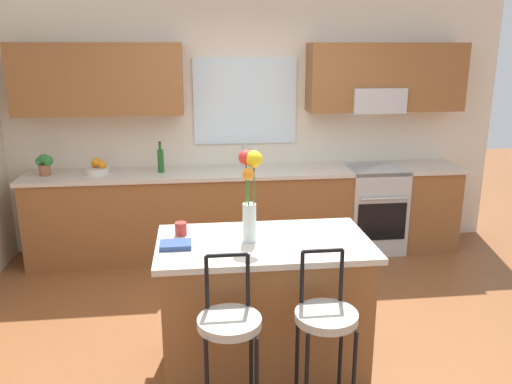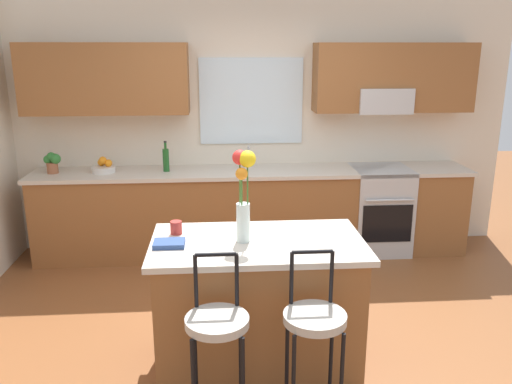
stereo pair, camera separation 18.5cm
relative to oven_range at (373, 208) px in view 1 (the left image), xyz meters
name	(u,v)px [view 1 (the left image)]	position (x,y,z in m)	size (l,w,h in m)	color
ground_plane	(272,334)	(-1.36, -1.68, -0.46)	(14.00, 14.00, 0.00)	brown
back_wall_assembly	(248,110)	(-1.34, 0.31, 1.05)	(5.60, 0.50, 2.70)	beige
counter_run	(248,211)	(-1.36, 0.02, 0.01)	(4.56, 0.64, 0.92)	brown
sink_faucet	(243,154)	(-1.40, 0.17, 0.60)	(0.02, 0.13, 0.23)	#B7BABC
oven_range	(373,208)	(0.00, 0.00, 0.00)	(0.60, 0.64, 0.92)	#B7BABC
kitchen_island	(264,303)	(-1.47, -2.04, 0.00)	(1.41, 0.80, 0.92)	brown
bar_stool_near	(229,330)	(-1.75, -2.65, 0.18)	(0.36, 0.36, 1.04)	black
bar_stool_middle	(326,324)	(-1.20, -2.65, 0.18)	(0.36, 0.36, 1.04)	black
flower_vase	(250,189)	(-1.57, -2.04, 0.82)	(0.15, 0.15, 0.61)	silver
mug_ceramic	(181,229)	(-2.02, -1.86, 0.51)	(0.08, 0.08, 0.09)	#A52D28
cookbook	(176,245)	(-2.05, -2.09, 0.48)	(0.20, 0.15, 0.03)	navy
fruit_bowl_oranges	(97,169)	(-2.89, 0.03, 0.51)	(0.24, 0.24, 0.16)	silver
bottle_olive_oil	(161,160)	(-2.26, 0.02, 0.59)	(0.06, 0.06, 0.31)	#1E5923
potted_plant_small	(45,164)	(-3.40, 0.02, 0.58)	(0.18, 0.12, 0.22)	#9E5B3D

